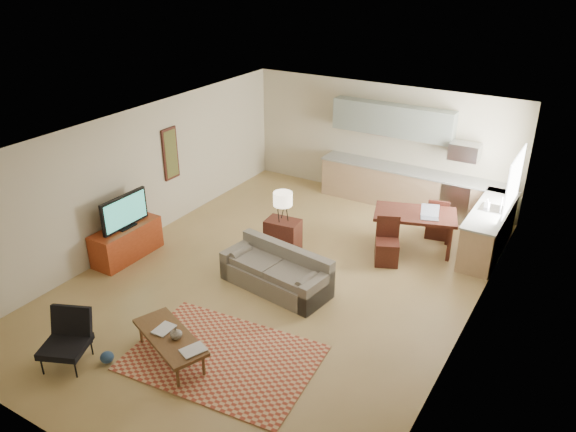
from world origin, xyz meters
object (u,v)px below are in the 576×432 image
Objects in this scene: coffee_table at (171,347)px; armchair at (64,342)px; sofa at (276,270)px; tv_credenza at (127,242)px; console_table at (283,238)px; dining_table at (414,231)px.

coffee_table is 1.48m from armchair.
tv_credenza is (-3.04, -0.54, -0.03)m from sofa.
dining_table reaches higher than console_table.
sofa is 2.41m from coffee_table.
sofa is 1.31× the size of dining_table.
armchair is at bearing -135.77° from dining_table.
coffee_table is 3.32m from tv_credenza.
console_table is (-0.50, 1.06, 0.02)m from sofa.
coffee_table is 5.33m from dining_table.
tv_credenza is 0.91× the size of dining_table.
coffee_table is at bearing -128.65° from dining_table.
coffee_table is 1.85× the size of console_table.
tv_credenza is at bearing -161.91° from sofa.
sofa is 3.57m from armchair.
tv_credenza is (-1.56, 2.71, -0.07)m from armchair.
sofa is at bearing -139.34° from dining_table.
tv_credenza reaches higher than coffee_table.
tv_credenza is 3.00m from console_table.
console_table is at bearing -161.68° from dining_table.
console_table reaches higher than tv_credenza.
sofa is 2.57× the size of armchair.
coffee_table is 1.74× the size of armchair.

